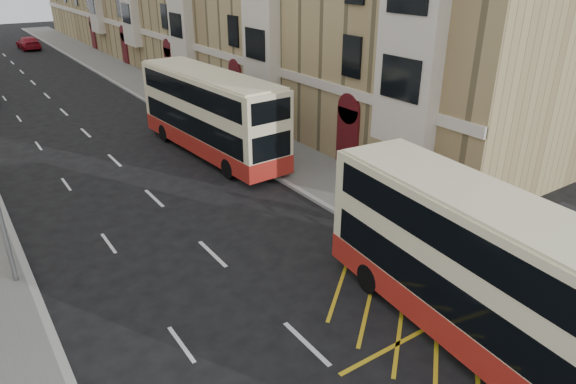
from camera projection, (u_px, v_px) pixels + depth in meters
pavement_right at (188, 107)px, 38.44m from camera, size 4.00×120.00×0.15m
kerb_right at (163, 111)px, 37.42m from camera, size 0.25×120.00×0.15m
road_markings at (35, 85)px, 45.66m from camera, size 10.00×110.00×0.01m
guard_railing at (415, 234)px, 18.96m from camera, size 0.06×6.56×1.01m
double_decker_front at (488, 277)px, 13.86m from camera, size 3.60×11.38×4.47m
double_decker_rear at (210, 114)px, 28.38m from camera, size 3.33×11.72×4.62m
pedestrian_mid at (499, 233)px, 18.81m from camera, size 0.90×0.77×1.60m
pedestrian_far at (406, 210)px, 20.37m from camera, size 1.14×0.86×1.79m
car_red at (28, 43)px, 63.55m from camera, size 2.29×5.35×1.54m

